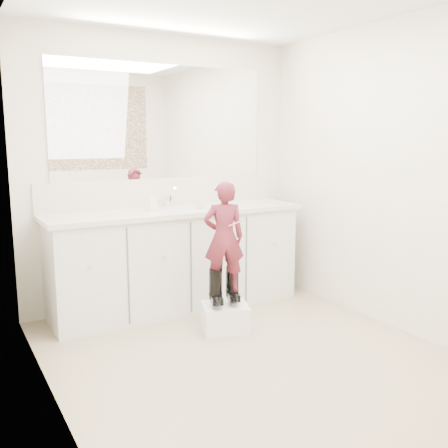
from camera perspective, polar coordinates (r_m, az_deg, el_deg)
floor at (r=3.58m, az=3.28°, el=-15.00°), size 3.00×3.00×0.00m
wall_back at (r=4.58m, az=-6.97°, el=5.97°), size 2.60×0.00×2.60m
wall_left at (r=2.77m, az=-19.60°, el=3.05°), size 0.00×3.00×3.00m
wall_right at (r=4.12m, az=18.79°, el=5.11°), size 0.00×3.00×3.00m
vanity_cabinet at (r=4.45m, az=-5.37°, el=-4.21°), size 2.20×0.55×0.85m
countertop at (r=4.35m, az=-5.38°, el=1.44°), size 2.28×0.58×0.04m
backsplash at (r=4.59m, az=-6.85°, el=3.65°), size 2.28×0.03×0.25m
mirror at (r=4.57m, az=-7.03°, el=11.48°), size 2.00×0.02×1.00m
faucet at (r=4.49m, az=-6.27°, el=2.58°), size 0.08×0.08×0.10m
cup at (r=4.38m, az=-2.70°, el=2.34°), size 0.12×0.12×0.08m
soap_bottle at (r=4.28m, az=-8.38°, el=2.68°), size 0.10×0.10×0.17m
step_stool at (r=3.96m, az=0.14°, el=-10.71°), size 0.42×0.39×0.22m
boot_left at (r=3.86m, az=-0.98°, el=-7.26°), size 0.16×0.22×0.29m
boot_right at (r=3.93m, az=0.94°, el=-6.94°), size 0.16×0.22×0.29m
toddler at (r=3.80m, az=-0.01°, el=-1.54°), size 0.36×0.30×0.86m
toothbrush at (r=3.75m, az=1.53°, el=0.16°), size 0.13×0.06×0.06m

